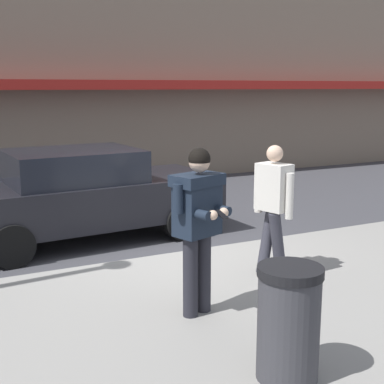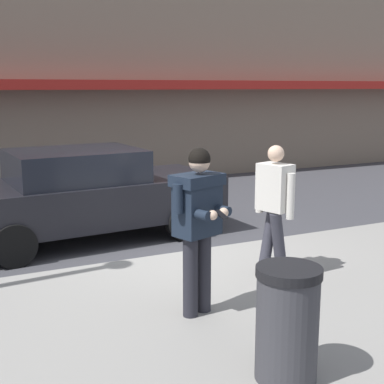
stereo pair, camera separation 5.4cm
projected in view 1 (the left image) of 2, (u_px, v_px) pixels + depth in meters
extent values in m
plane|color=#3D3D42|center=(168.00, 258.00, 8.12)|extent=(80.00, 80.00, 0.00)
cube|color=gray|center=(350.00, 311.00, 6.03)|extent=(32.00, 5.30, 0.14)
cube|color=silver|center=(224.00, 248.00, 8.60)|extent=(28.00, 0.12, 0.01)
cube|color=maroon|center=(105.00, 85.00, 13.46)|extent=(26.60, 0.70, 0.24)
cube|color=black|center=(85.00, 201.00, 8.98)|extent=(4.62, 2.14, 0.70)
cube|color=black|center=(73.00, 166.00, 8.77)|extent=(2.18, 1.78, 0.52)
cylinder|color=black|center=(139.00, 203.00, 10.47)|extent=(0.65, 0.27, 0.64)
cylinder|color=black|center=(182.00, 221.00, 9.02)|extent=(0.65, 0.27, 0.64)
cylinder|color=black|center=(12.00, 246.00, 7.63)|extent=(0.65, 0.27, 0.64)
cylinder|color=#23232B|center=(204.00, 272.00, 5.79)|extent=(0.16, 0.16, 0.88)
cylinder|color=#23232B|center=(190.00, 277.00, 5.65)|extent=(0.16, 0.16, 0.88)
cube|color=#192333|center=(197.00, 205.00, 5.57)|extent=(0.53, 0.43, 0.64)
cube|color=#192333|center=(197.00, 180.00, 5.52)|extent=(0.60, 0.49, 0.12)
cylinder|color=#192333|center=(215.00, 191.00, 5.74)|extent=(0.11, 0.11, 0.30)
cylinder|color=#192333|center=(218.00, 209.00, 5.57)|extent=(0.19, 0.32, 0.10)
sphere|color=beige|center=(224.00, 212.00, 5.43)|extent=(0.10, 0.10, 0.10)
cylinder|color=#192333|center=(178.00, 199.00, 5.37)|extent=(0.11, 0.11, 0.30)
cylinder|color=#192333|center=(198.00, 214.00, 5.37)|extent=(0.19, 0.32, 0.10)
sphere|color=beige|center=(213.00, 215.00, 5.32)|extent=(0.10, 0.10, 0.10)
cube|color=black|center=(221.00, 214.00, 5.34)|extent=(0.12, 0.16, 0.07)
sphere|color=beige|center=(199.00, 162.00, 5.46)|extent=(0.22, 0.22, 0.22)
sphere|color=black|center=(199.00, 159.00, 5.46)|extent=(0.23, 0.23, 0.23)
cylinder|color=#33333D|center=(278.00, 244.00, 6.88)|extent=(0.35, 0.24, 0.87)
cylinder|color=#33333D|center=(267.00, 241.00, 7.01)|extent=(0.35, 0.24, 0.87)
cube|color=silver|center=(274.00, 187.00, 6.80)|extent=(0.39, 0.48, 0.60)
cylinder|color=silver|center=(289.00, 196.00, 6.63)|extent=(0.10, 0.10, 0.58)
cylinder|color=silver|center=(259.00, 190.00, 7.00)|extent=(0.10, 0.10, 0.58)
sphere|color=beige|center=(275.00, 153.00, 6.72)|extent=(0.21, 0.21, 0.21)
cylinder|color=#38383D|center=(288.00, 328.00, 4.44)|extent=(0.52, 0.52, 0.90)
cylinder|color=black|center=(290.00, 272.00, 4.34)|extent=(0.55, 0.55, 0.08)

